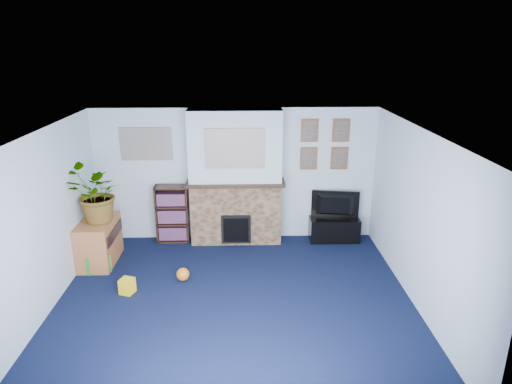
{
  "coord_description": "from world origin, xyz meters",
  "views": [
    {
      "loc": [
        0.14,
        -5.61,
        3.5
      ],
      "look_at": [
        0.33,
        0.97,
        1.3
      ],
      "focal_mm": 32.0,
      "sensor_mm": 36.0,
      "label": 1
    }
  ],
  "objects_px": {
    "tv_stand": "(334,229)",
    "bookshelf": "(173,215)",
    "television": "(335,205)",
    "sideboard": "(99,242)"
  },
  "relations": [
    {
      "from": "television",
      "to": "bookshelf",
      "type": "bearing_deg",
      "value": 8.21
    },
    {
      "from": "tv_stand",
      "to": "television",
      "type": "relative_size",
      "value": 1.05
    },
    {
      "from": "bookshelf",
      "to": "sideboard",
      "type": "xyz_separation_m",
      "value": [
        -1.09,
        -0.82,
        -0.15
      ]
    },
    {
      "from": "tv_stand",
      "to": "bookshelf",
      "type": "distance_m",
      "value": 2.95
    },
    {
      "from": "sideboard",
      "to": "television",
      "type": "bearing_deg",
      "value": 10.77
    },
    {
      "from": "television",
      "to": "sideboard",
      "type": "bearing_deg",
      "value": 20.08
    },
    {
      "from": "bookshelf",
      "to": "sideboard",
      "type": "height_order",
      "value": "bookshelf"
    },
    {
      "from": "tv_stand",
      "to": "bookshelf",
      "type": "height_order",
      "value": "bookshelf"
    },
    {
      "from": "bookshelf",
      "to": "sideboard",
      "type": "distance_m",
      "value": 1.38
    },
    {
      "from": "bookshelf",
      "to": "tv_stand",
      "type": "bearing_deg",
      "value": -1.49
    }
  ]
}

